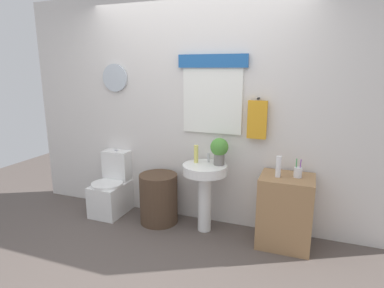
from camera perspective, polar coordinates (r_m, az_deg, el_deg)
ground_plane at (r=3.15m, az=-6.98°, el=-21.10°), size 8.00×8.00×0.00m
back_wall at (r=3.68m, az=0.79°, el=5.97°), size 4.40×0.18×2.60m
toilet at (r=4.17m, az=-14.02°, el=-7.91°), size 0.38×0.51×0.78m
laundry_hamper at (r=3.82m, az=-5.96°, el=-9.61°), size 0.44×0.44×0.58m
pedestal_sink at (r=3.51m, az=2.29°, el=-6.82°), size 0.49×0.49×0.76m
faucet at (r=3.55m, az=2.94°, el=-2.43°), size 0.03×0.03×0.10m
wooden_cabinet at (r=3.44m, az=16.27°, el=-11.40°), size 0.52×0.44×0.73m
soap_bottle at (r=3.51m, az=0.73°, el=-1.78°), size 0.05×0.05×0.20m
potted_plant at (r=3.42m, az=4.89°, el=-0.92°), size 0.19×0.19×0.29m
lotion_bottle at (r=3.24m, az=15.14°, el=-3.91°), size 0.05×0.05×0.21m
toothbrush_cup at (r=3.31m, az=18.35°, el=-4.77°), size 0.08×0.08×0.18m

